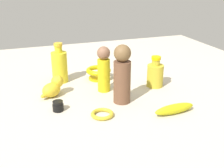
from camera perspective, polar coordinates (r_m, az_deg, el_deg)
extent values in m
plane|color=#BCB29E|center=(1.31, 0.00, -2.08)|extent=(2.00, 2.00, 0.00)
cylinder|color=black|center=(1.17, -10.80, -4.63)|extent=(0.05, 0.05, 0.03)
cylinder|color=yellow|center=(1.17, -10.84, -4.08)|extent=(0.04, 0.04, 0.00)
cylinder|color=black|center=(1.16, -10.87, -3.71)|extent=(0.04, 0.04, 0.01)
torus|color=gold|center=(1.12, -1.97, -6.08)|extent=(0.09, 0.09, 0.02)
cylinder|color=gold|center=(1.39, 8.67, 1.65)|extent=(0.08, 0.08, 0.11)
cylinder|color=gold|center=(1.37, 8.83, 4.34)|extent=(0.04, 0.04, 0.03)
cylinder|color=#E2BB06|center=(1.36, 8.89, 5.21)|extent=(0.05, 0.05, 0.01)
cylinder|color=#C89D0D|center=(1.49, -2.57, 1.24)|extent=(0.10, 0.10, 0.01)
torus|color=#B6A70C|center=(1.48, -2.60, 2.75)|extent=(0.13, 0.13, 0.02)
ellipsoid|color=gold|center=(1.30, -12.11, -1.17)|extent=(0.11, 0.11, 0.06)
sphere|color=gold|center=(1.31, -10.95, 0.53)|extent=(0.06, 0.06, 0.06)
cone|color=gold|center=(1.31, -11.48, 1.65)|extent=(0.03, 0.03, 0.03)
cone|color=gold|center=(1.29, -10.56, 1.36)|extent=(0.03, 0.03, 0.03)
ellipsoid|color=gold|center=(1.28, -13.43, -2.27)|extent=(0.04, 0.05, 0.02)
cylinder|color=gold|center=(1.32, -1.66, 1.76)|extent=(0.08, 0.08, 0.15)
sphere|color=brown|center=(1.28, -1.71, 6.27)|extent=(0.06, 0.06, 0.06)
ellipsoid|color=#B2AE13|center=(1.15, 12.47, -4.92)|extent=(0.05, 0.18, 0.04)
cylinder|color=brown|center=(1.20, 2.03, 0.37)|extent=(0.09, 0.09, 0.18)
sphere|color=brown|center=(1.16, 2.12, 6.23)|extent=(0.07, 0.07, 0.07)
cylinder|color=gold|center=(1.45, -10.50, 3.34)|extent=(0.08, 0.08, 0.15)
cylinder|color=gold|center=(1.43, -10.76, 6.89)|extent=(0.04, 0.04, 0.03)
cylinder|color=gold|center=(1.42, -10.83, 7.82)|extent=(0.04, 0.04, 0.02)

